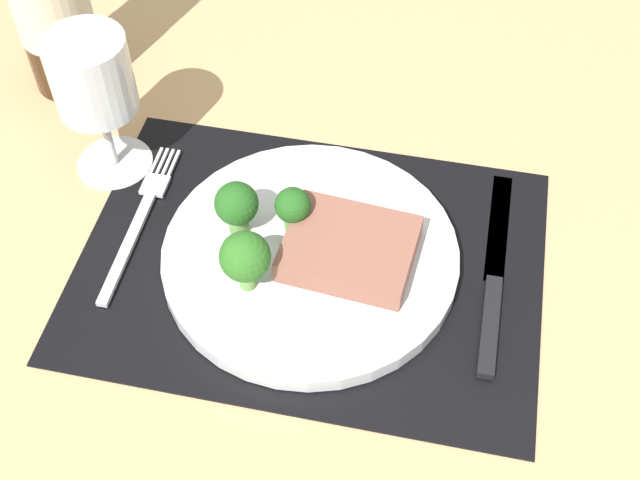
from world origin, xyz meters
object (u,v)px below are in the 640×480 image
object	(u,v)px
plate	(310,256)
knife	(494,284)
fork	(140,219)
wine_glass	(93,83)
steak	(349,251)

from	to	relation	value
plate	knife	distance (cm)	16.33
fork	knife	distance (cm)	32.94
plate	fork	size ratio (longest dim) A/B	1.38
plate	wine_glass	size ratio (longest dim) A/B	1.75
fork	wine_glass	distance (cm)	12.99
plate	steak	size ratio (longest dim) A/B	2.38
fork	wine_glass	xyz separation A→B (cm)	(-5.07, 6.85, 9.81)
knife	wine_glass	world-z (taller)	wine_glass
steak	knife	bearing A→B (deg)	3.62
fork	wine_glass	size ratio (longest dim) A/B	1.27
fork	steak	bearing A→B (deg)	-6.26
steak	fork	bearing A→B (deg)	175.16
knife	steak	bearing A→B (deg)	-177.25
fork	knife	xyz separation A→B (cm)	(32.93, -0.89, 0.05)
wine_glass	knife	bearing A→B (deg)	-11.51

